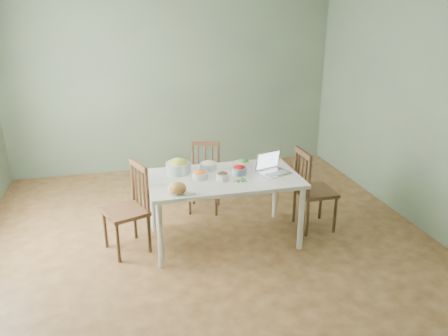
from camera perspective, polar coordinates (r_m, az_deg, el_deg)
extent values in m
cube|color=#492F14|center=(5.02, -2.10, -9.36)|extent=(5.00, 5.00, 0.00)
cube|color=slate|center=(6.93, -6.62, 10.76)|extent=(5.00, 0.00, 2.70)
cube|color=slate|center=(2.28, 10.78, -9.97)|extent=(5.00, 0.00, 2.70)
cube|color=slate|center=(5.56, 23.97, 6.80)|extent=(0.00, 5.00, 2.70)
ellipsoid|color=#A1713A|center=(4.32, -6.05, -2.61)|extent=(0.22, 0.22, 0.11)
cube|color=beige|center=(4.29, -4.35, -3.30)|extent=(0.11, 0.05, 0.03)
cylinder|color=beige|center=(5.10, 2.36, 0.60)|extent=(0.24, 0.24, 0.02)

